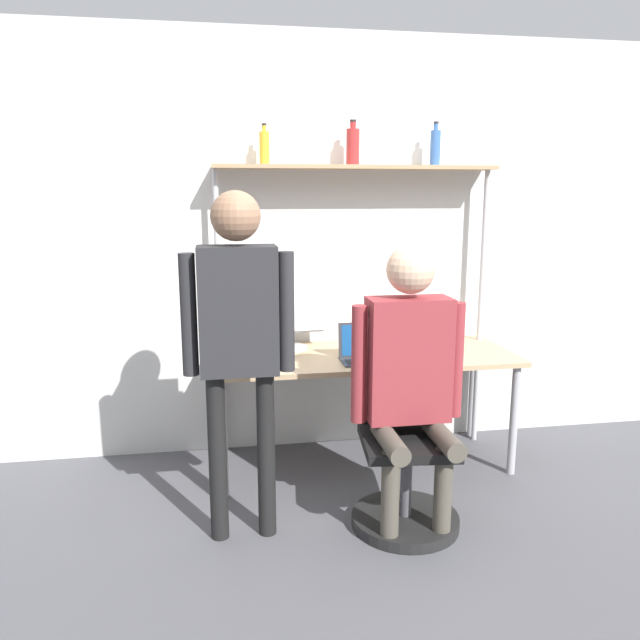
{
  "coord_description": "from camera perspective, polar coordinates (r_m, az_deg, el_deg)",
  "views": [
    {
      "loc": [
        -0.89,
        -3.27,
        1.72
      ],
      "look_at": [
        -0.37,
        -0.21,
        1.07
      ],
      "focal_mm": 35.0,
      "sensor_mm": 36.0,
      "label": 1
    }
  ],
  "objects": [
    {
      "name": "person_seated",
      "position": [
        3.13,
        8.22,
        -4.1
      ],
      "size": [
        0.58,
        0.48,
        1.46
      ],
      "color": "#4C473D",
      "rests_on": "ground_plane"
    },
    {
      "name": "bottle_amber",
      "position": [
        3.92,
        -5.1,
        15.47
      ],
      "size": [
        0.06,
        0.06,
        0.24
      ],
      "color": "gold",
      "rests_on": "shelf_unit"
    },
    {
      "name": "monitor",
      "position": [
        3.98,
        -2.79,
        0.52
      ],
      "size": [
        0.47,
        0.23,
        0.42
      ],
      "color": "#B7B7BC",
      "rests_on": "desk"
    },
    {
      "name": "desk",
      "position": [
        3.92,
        3.91,
        -4.03
      ],
      "size": [
        1.88,
        0.74,
        0.72
      ],
      "color": "tan",
      "rests_on": "ground_plane"
    },
    {
      "name": "bottle_blue",
      "position": [
        4.15,
        10.49,
        15.29
      ],
      "size": [
        0.06,
        0.06,
        0.27
      ],
      "color": "#335999",
      "rests_on": "shelf_unit"
    },
    {
      "name": "office_chair",
      "position": [
        3.37,
        7.77,
        -13.43
      ],
      "size": [
        0.56,
        0.56,
        0.94
      ],
      "color": "black",
      "rests_on": "ground_plane"
    },
    {
      "name": "shelf_unit",
      "position": [
        4.0,
        3.3,
        9.79
      ],
      "size": [
        1.78,
        0.25,
        1.88
      ],
      "color": "#997A56",
      "rests_on": "ground_plane"
    },
    {
      "name": "person_standing",
      "position": [
        2.98,
        -7.46,
        -0.27
      ],
      "size": [
        0.54,
        0.23,
        1.72
      ],
      "color": "black",
      "rests_on": "ground_plane"
    },
    {
      "name": "bottle_red",
      "position": [
        4.0,
        3.02,
        15.61
      ],
      "size": [
        0.08,
        0.08,
        0.27
      ],
      "color": "maroon",
      "rests_on": "shelf_unit"
    },
    {
      "name": "ground_plane",
      "position": [
        3.8,
        5.19,
        -15.21
      ],
      "size": [
        12.0,
        12.0,
        0.0
      ],
      "primitive_type": "plane",
      "color": "#4C4C51"
    },
    {
      "name": "cell_phone",
      "position": [
        3.75,
        8.49,
        -3.72
      ],
      "size": [
        0.07,
        0.15,
        0.01
      ],
      "color": "silver",
      "rests_on": "desk"
    },
    {
      "name": "wall_back",
      "position": [
        4.18,
        2.75,
        6.63
      ],
      "size": [
        8.0,
        0.06,
        2.7
      ],
      "color": "silver",
      "rests_on": "ground_plane"
    },
    {
      "name": "laptop",
      "position": [
        3.75,
        4.25,
        -2.73
      ],
      "size": [
        0.32,
        0.22,
        0.22
      ],
      "color": "#333338",
      "rests_on": "desk"
    }
  ]
}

